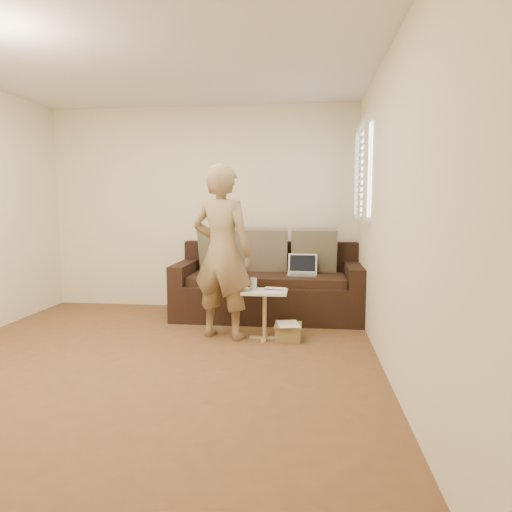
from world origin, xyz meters
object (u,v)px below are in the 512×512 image
at_px(laptop_silver, 302,275).
at_px(laptop_white, 227,275).
at_px(person, 222,252).
at_px(sofa, 268,282).
at_px(drinking_glass, 253,284).
at_px(striped_box, 288,332).
at_px(side_table, 265,315).

xyz_separation_m(laptop_silver, laptop_white, (-0.88, -0.11, 0.00)).
xyz_separation_m(laptop_white, person, (0.09, -0.75, 0.36)).
height_order(sofa, laptop_silver, sofa).
xyz_separation_m(sofa, laptop_silver, (0.41, -0.05, 0.10)).
height_order(sofa, person, person).
distance_m(person, drinking_glass, 0.45).
height_order(laptop_white, person, person).
relative_size(laptop_silver, person, 0.20).
bearing_deg(laptop_white, striped_box, -59.83).
distance_m(sofa, person, 1.08).
relative_size(laptop_white, side_table, 0.61).
bearing_deg(striped_box, side_table, 173.37).
relative_size(person, striped_box, 6.54).
bearing_deg(drinking_glass, laptop_white, 119.64).
relative_size(laptop_silver, striped_box, 1.29).
relative_size(laptop_silver, laptop_white, 1.15).
xyz_separation_m(side_table, drinking_glass, (-0.12, 0.04, 0.31)).
bearing_deg(sofa, drinking_glass, -94.81).
relative_size(sofa, person, 1.26).
xyz_separation_m(sofa, laptop_white, (-0.47, -0.16, 0.10)).
bearing_deg(person, drinking_glass, -155.97).
bearing_deg(striped_box, laptop_white, 134.38).
relative_size(side_table, drinking_glass, 4.11).
bearing_deg(drinking_glass, striped_box, -11.24).
distance_m(laptop_silver, side_table, 0.97).
distance_m(laptop_white, striped_box, 1.17).
distance_m(laptop_silver, person, 1.22).
height_order(laptop_white, drinking_glass, laptop_white).
distance_m(side_table, drinking_glass, 0.33).
height_order(person, striped_box, person).
height_order(laptop_silver, side_table, laptop_silver).
bearing_deg(laptop_silver, person, -129.83).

